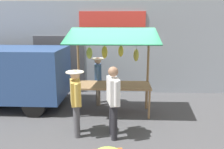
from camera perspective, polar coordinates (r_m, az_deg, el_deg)
ground_plane at (r=7.00m, az=0.10°, el=-9.45°), size 40.00×40.00×0.00m
street_backdrop at (r=8.72m, az=0.40°, el=6.61°), size 9.00×0.30×3.40m
market_stall at (r=6.60m, az=0.11°, el=3.18°), size 2.50×1.46×2.50m
vendor_with_sunhat at (r=7.46m, az=-3.49°, el=-0.66°), size 0.40×0.67×1.56m
shopper_in_grey_tee at (r=5.46m, az=-8.99°, el=-5.72°), size 0.41×0.67×1.60m
shopper_with_ponytail at (r=5.27m, az=0.28°, el=-5.61°), size 0.33×0.70×1.70m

